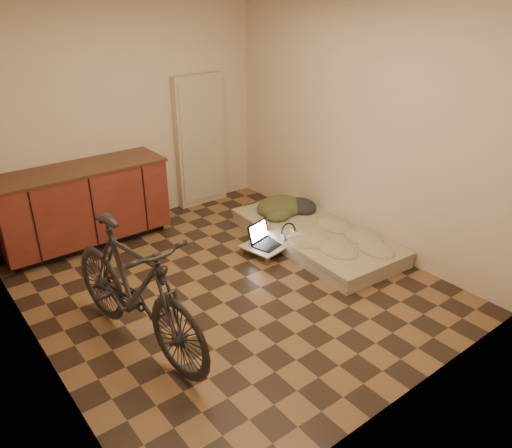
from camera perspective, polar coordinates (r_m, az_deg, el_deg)
room_shell at (r=4.43m, az=-3.66°, el=7.56°), size 3.50×4.00×2.60m
cabinets at (r=5.86m, az=-19.13°, el=2.00°), size 1.84×0.62×0.91m
appliance_panel at (r=6.61m, az=-6.37°, el=9.37°), size 0.70×0.10×1.70m
bicycle at (r=3.99m, az=-13.75°, el=-6.56°), size 0.77×1.86×1.17m
futon at (r=5.74m, az=6.81°, el=-1.37°), size 1.09×2.09×0.18m
clothing_pile at (r=6.10m, az=3.43°, el=2.64°), size 0.67×0.57×0.25m
headphones at (r=5.46m, az=3.71°, el=-0.80°), size 0.23×0.21×0.15m
lap_desk at (r=5.55m, az=1.83°, el=-2.11°), size 0.71×0.53×0.11m
laptop at (r=5.47m, az=1.04°, el=-1.77°), size 0.39×0.37×0.23m
mouse at (r=5.69m, az=3.64°, el=-1.08°), size 0.10×0.11×0.03m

